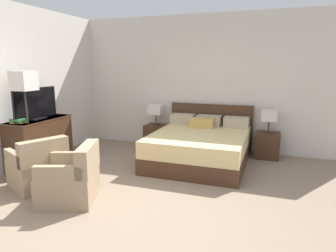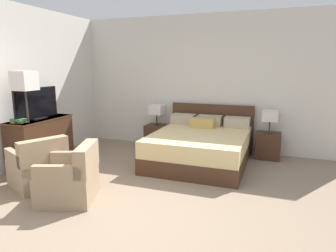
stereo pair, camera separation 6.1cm
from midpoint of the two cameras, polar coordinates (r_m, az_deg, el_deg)
ground_plane at (r=3.73m, az=-8.49°, el=-16.82°), size 9.85×9.85×0.00m
wall_back at (r=6.41m, az=5.31°, el=8.14°), size 6.34×0.06×2.79m
wall_left at (r=5.96m, az=-25.25°, el=6.86°), size 0.06×5.08×2.79m
bed at (r=5.54m, az=5.85°, el=-3.79°), size 1.71×1.97×0.97m
nightstand_left at (r=6.55m, az=-2.56°, el=-1.91°), size 0.45×0.41×0.50m
nightstand_right at (r=6.09m, az=18.13°, el=-3.51°), size 0.45×0.41×0.50m
table_lamp_left at (r=6.45m, az=-2.60°, el=3.11°), size 0.29×0.29×0.44m
table_lamp_right at (r=5.98m, az=18.48°, el=1.87°), size 0.29×0.29×0.44m
dresser at (r=5.78m, az=-23.44°, el=-2.76°), size 0.49×1.20×0.85m
tv at (r=5.64m, az=-24.17°, el=3.82°), size 0.18×0.95×0.54m
book_red_cover at (r=5.41m, az=-26.95°, el=0.64°), size 0.23×0.18×0.03m
book_blue_cover at (r=5.40m, az=-26.90°, el=1.00°), size 0.24×0.19×0.04m
armchair_by_window at (r=4.82m, az=-23.73°, el=-7.38°), size 0.91×0.91×0.76m
armchair_companion at (r=4.20m, az=-18.31°, el=-9.73°), size 0.88×0.88×0.76m
floor_lamp at (r=5.27m, az=-25.97°, el=6.40°), size 0.31×0.31×1.68m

